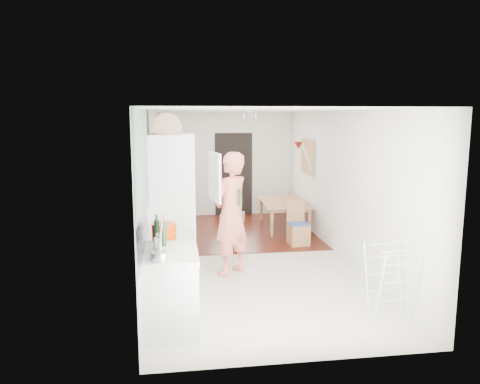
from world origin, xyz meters
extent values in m
cube|color=beige|center=(0.00, 0.00, 0.00)|extent=(3.20, 7.00, 0.01)
cube|color=#521E14|center=(0.00, 1.85, 0.01)|extent=(3.20, 3.30, 0.01)
cube|color=slate|center=(-1.59, -2.00, 1.85)|extent=(0.02, 3.00, 1.30)
cube|color=black|center=(-1.59, -2.55, 1.15)|extent=(0.02, 1.90, 0.50)
cube|color=black|center=(0.20, 3.48, 1.00)|extent=(0.90, 0.04, 2.00)
cube|color=silver|center=(-1.30, -2.55, 0.43)|extent=(0.60, 0.90, 0.86)
cube|color=#EDE7CF|center=(-1.30, -2.55, 0.89)|extent=(0.62, 0.92, 0.06)
cube|color=silver|center=(-1.30, -1.80, 0.44)|extent=(0.60, 0.60, 0.88)
cube|color=silver|center=(-1.30, -1.80, 0.90)|extent=(0.60, 0.60, 0.04)
cube|color=silver|center=(-1.27, -0.78, 1.07)|extent=(0.66, 0.66, 2.15)
cube|color=silver|center=(-0.66, -1.08, 1.55)|extent=(0.14, 0.56, 0.70)
cube|color=white|center=(-0.96, -0.78, 1.55)|extent=(0.02, 0.52, 0.66)
cube|color=tan|center=(1.58, 1.90, 1.55)|extent=(0.03, 0.90, 0.70)
cube|color=#B0754E|center=(1.57, 1.90, 1.55)|extent=(0.00, 0.94, 0.74)
cone|color=maroon|center=(1.54, 2.55, 1.75)|extent=(0.18, 0.18, 0.16)
imported|color=#E97260|center=(-0.40, -0.79, 1.11)|extent=(0.96, 0.94, 2.23)
imported|color=#B0754E|center=(1.13, 1.97, 0.25)|extent=(0.86, 1.45, 0.50)
cube|color=gray|center=(-0.18, 0.75, 0.53)|extent=(0.51, 0.51, 0.18)
cylinder|color=#C62D00|center=(-1.37, -1.96, 1.01)|extent=(0.38, 0.38, 0.18)
cylinder|color=silver|center=(-1.40, -2.89, 0.97)|extent=(0.19, 0.19, 0.09)
cylinder|color=#1D3F22|center=(-0.28, -0.92, 1.22)|extent=(0.05, 0.05, 0.25)
cylinder|color=#1D3F22|center=(-1.37, -2.34, 1.06)|extent=(0.07, 0.07, 0.28)
cylinder|color=#1D3F22|center=(-1.45, -2.20, 1.06)|extent=(0.08, 0.08, 0.28)
cylinder|color=silver|center=(-1.43, -2.72, 1.02)|extent=(0.09, 0.09, 0.20)
cylinder|color=tan|center=(-1.38, -2.22, 1.02)|extent=(0.06, 0.06, 0.20)
cylinder|color=tan|center=(-1.46, -2.02, 1.02)|extent=(0.06, 0.06, 0.20)
camera|label=1|loc=(-1.24, -7.67, 2.42)|focal=35.00mm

